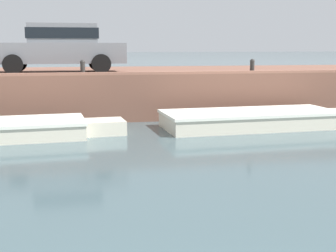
# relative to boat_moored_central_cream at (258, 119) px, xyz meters

# --- Properties ---
(ground_plane) EXTENTS (400.00, 400.00, 0.00)m
(ground_plane) POSITION_rel_boat_moored_central_cream_xyz_m (-4.01, -4.73, -0.24)
(ground_plane) COLOR #3D5156
(far_quay_wall) EXTENTS (60.00, 6.00, 1.42)m
(far_quay_wall) POSITION_rel_boat_moored_central_cream_xyz_m (-4.01, 4.57, 0.47)
(far_quay_wall) COLOR brown
(far_quay_wall) RESTS_ON ground
(far_wall_coping) EXTENTS (60.00, 0.24, 0.08)m
(far_wall_coping) POSITION_rel_boat_moored_central_cream_xyz_m (-4.01, 1.69, 1.23)
(far_wall_coping) COLOR #925F4C
(far_wall_coping) RESTS_ON far_quay_wall
(boat_moored_central_cream) EXTENTS (5.88, 2.18, 0.47)m
(boat_moored_central_cream) POSITION_rel_boat_moored_central_cream_xyz_m (0.00, 0.00, 0.00)
(boat_moored_central_cream) COLOR silver
(boat_moored_central_cream) RESTS_ON ground
(car_left_inner_grey) EXTENTS (4.29, 1.97, 1.54)m
(car_left_inner_grey) POSITION_rel_boat_moored_central_cream_xyz_m (-5.47, 3.34, 2.03)
(car_left_inner_grey) COLOR slate
(car_left_inner_grey) RESTS_ON far_quay_wall
(mooring_bollard_mid) EXTENTS (0.15, 0.15, 0.45)m
(mooring_bollard_mid) POSITION_rel_boat_moored_central_cream_xyz_m (-4.78, 1.82, 1.42)
(mooring_bollard_mid) COLOR #2D2B28
(mooring_bollard_mid) RESTS_ON far_quay_wall
(mooring_bollard_east) EXTENTS (0.15, 0.15, 0.45)m
(mooring_bollard_east) POSITION_rel_boat_moored_central_cream_xyz_m (0.49, 1.82, 1.42)
(mooring_bollard_east) COLOR #2D2B28
(mooring_bollard_east) RESTS_ON far_quay_wall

